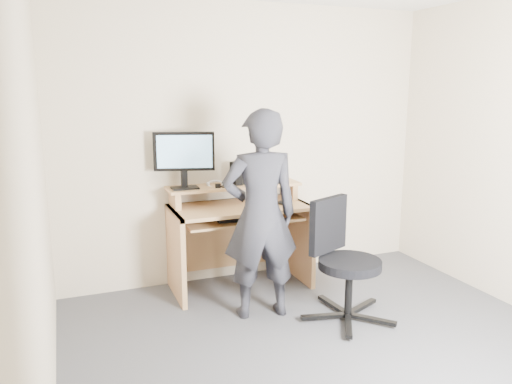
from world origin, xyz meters
TOP-DOWN VIEW (x-y plane):
  - ground at (0.00, 0.00)m, footprint 3.50×3.50m
  - back_wall at (0.00, 1.75)m, footprint 3.50×0.02m
  - desk at (-0.20, 1.53)m, footprint 1.20×0.60m
  - monitor at (-0.65, 1.57)m, footprint 0.50×0.18m
  - external_drive at (-0.18, 1.59)m, footprint 0.08×0.14m
  - travel_mug at (-0.09, 1.58)m, footprint 0.11×0.11m
  - smartphone at (0.18, 1.55)m, footprint 0.09×0.14m
  - charger at (-0.38, 1.51)m, footprint 0.05×0.05m
  - headphones at (-0.36, 1.64)m, footprint 0.18×0.18m
  - keyboard at (-0.20, 1.36)m, footprint 0.48×0.23m
  - mouse at (0.16, 1.35)m, footprint 0.10×0.07m
  - office_chair at (0.33, 0.60)m, footprint 0.72×0.71m
  - person at (-0.24, 0.87)m, footprint 0.63×0.45m

SIDE VIEW (x-z plane):
  - ground at x=0.00m, z-range 0.00..0.00m
  - office_chair at x=0.33m, z-range 0.04..0.95m
  - desk at x=-0.20m, z-range 0.09..1.00m
  - keyboard at x=-0.20m, z-range 0.65..0.68m
  - mouse at x=0.16m, z-range 0.75..0.79m
  - person at x=-0.24m, z-range 0.00..1.61m
  - smartphone at x=0.18m, z-range 0.91..0.92m
  - headphones at x=-0.36m, z-range 0.89..0.95m
  - charger at x=-0.38m, z-range 0.91..0.94m
  - travel_mug at x=-0.09m, z-range 0.91..1.10m
  - external_drive at x=-0.18m, z-range 0.91..1.11m
  - monitor at x=-0.65m, z-range 0.96..1.44m
  - back_wall at x=0.00m, z-range 0.00..2.50m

